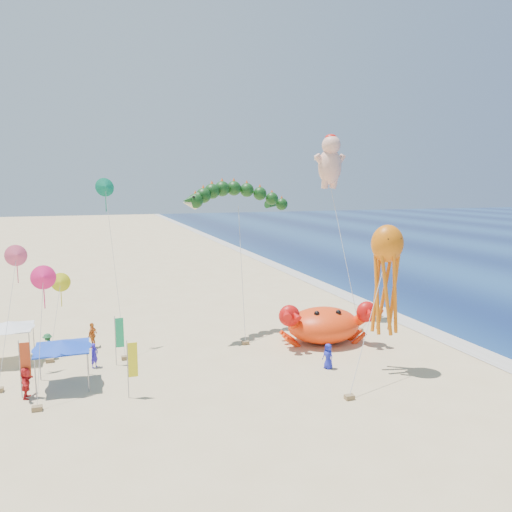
{
  "coord_description": "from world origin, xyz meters",
  "views": [
    {
      "loc": [
        -12.94,
        -30.11,
        11.45
      ],
      "look_at": [
        -2.0,
        2.0,
        6.5
      ],
      "focal_mm": 35.0,
      "sensor_mm": 36.0,
      "label": 1
    }
  ],
  "objects": [
    {
      "name": "ground",
      "position": [
        0.0,
        0.0,
        0.0
      ],
      "size": [
        320.0,
        320.0,
        0.0
      ],
      "primitive_type": "plane",
      "color": "#D1B784",
      "rests_on": "ground"
    },
    {
      "name": "foam_strip",
      "position": [
        12.0,
        0.0,
        0.01
      ],
      "size": [
        320.0,
        320.0,
        0.0
      ],
      "primitive_type": "plane",
      "color": "silver",
      "rests_on": "ground"
    },
    {
      "name": "crab_inflatable",
      "position": [
        3.0,
        1.39,
        1.39
      ],
      "size": [
        7.18,
        5.09,
        3.15
      ],
      "color": "#F7390D",
      "rests_on": "ground"
    },
    {
      "name": "dragon_kite",
      "position": [
        -2.03,
        6.53,
        10.2
      ],
      "size": [
        9.78,
        6.69,
        11.29
      ],
      "color": "#0E3510",
      "rests_on": "ground"
    },
    {
      "name": "cherub_kite",
      "position": [
        6.44,
        7.65,
        13.35
      ],
      "size": [
        2.02,
        5.84,
        15.47
      ],
      "color": "#FAB399",
      "rests_on": "ground"
    },
    {
      "name": "octopus_kite",
      "position": [
        4.05,
        -4.62,
        6.23
      ],
      "size": [
        5.35,
        4.24,
        9.02
      ],
      "color": "orange",
      "rests_on": "ground"
    },
    {
      "name": "canopy_blue",
      "position": [
        -14.58,
        -0.92,
        2.44
      ],
      "size": [
        3.2,
        3.2,
        2.71
      ],
      "color": "gray",
      "rests_on": "ground"
    },
    {
      "name": "canopy_white",
      "position": [
        -17.98,
        4.34,
        2.44
      ],
      "size": [
        3.08,
        3.08,
        2.71
      ],
      "color": "gray",
      "rests_on": "ground"
    },
    {
      "name": "feather_flags",
      "position": [
        -14.56,
        -0.93,
        2.01
      ],
      "size": [
        9.05,
        5.34,
        3.2
      ],
      "color": "gray",
      "rests_on": "ground"
    },
    {
      "name": "beachgoers",
      "position": [
        -12.77,
        1.19,
        0.84
      ],
      "size": [
        18.04,
        10.0,
        1.78
      ],
      "color": "orange",
      "rests_on": "ground"
    },
    {
      "name": "small_kites",
      "position": [
        -14.62,
        2.8,
        6.66
      ],
      "size": [
        6.82,
        11.15,
        11.87
      ],
      "color": "#CDC916",
      "rests_on": "ground"
    }
  ]
}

